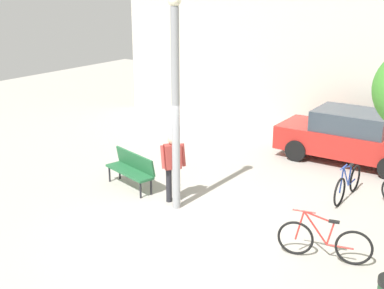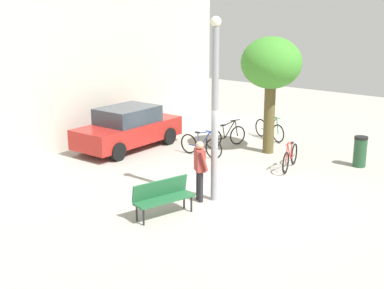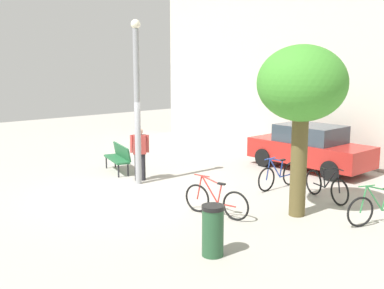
# 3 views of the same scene
# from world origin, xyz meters

# --- Properties ---
(ground_plane) EXTENTS (36.00, 36.00, 0.00)m
(ground_plane) POSITION_xyz_m (0.00, 0.00, 0.00)
(ground_plane) COLOR #A8A399
(building_facade) EXTENTS (16.66, 2.00, 8.06)m
(building_facade) POSITION_xyz_m (0.00, 9.06, 4.03)
(building_facade) COLOR beige
(building_facade) RESTS_ON ground_plane
(lamppost) EXTENTS (0.28, 0.28, 4.89)m
(lamppost) POSITION_xyz_m (-0.75, 0.98, 2.61)
(lamppost) COLOR gray
(lamppost) RESTS_ON ground_plane
(person_by_lamppost) EXTENTS (0.54, 0.61, 1.67)m
(person_by_lamppost) POSITION_xyz_m (-1.05, 1.24, 0.97)
(person_by_lamppost) COLOR #232328
(person_by_lamppost) RESTS_ON ground_plane
(park_bench) EXTENTS (1.67, 0.85, 0.92)m
(park_bench) POSITION_xyz_m (-2.45, 1.33, 0.55)
(park_bench) COLOR #236038
(park_bench) RESTS_ON ground_plane
(plaza_tree) EXTENTS (2.10, 2.10, 4.10)m
(plaza_tree) POSITION_xyz_m (4.22, 2.28, 3.12)
(plaza_tree) COLOR brown
(plaza_tree) RESTS_ON ground_plane
(bicycle_blue) EXTENTS (0.08, 1.81, 0.97)m
(bicycle_blue) POSITION_xyz_m (2.34, 3.85, 0.38)
(bicycle_blue) COLOR black
(bicycle_blue) RESTS_ON ground_plane
(bicycle_red) EXTENTS (1.76, 0.51, 0.97)m
(bicycle_red) POSITION_xyz_m (2.99, 0.72, 0.38)
(bicycle_red) COLOR black
(bicycle_red) RESTS_ON ground_plane
(bicycle_green) EXTENTS (0.71, 1.70, 0.97)m
(bicycle_green) POSITION_xyz_m (5.85, 3.20, 0.38)
(bicycle_green) COLOR black
(bicycle_green) RESTS_ON ground_plane
(bicycle_black) EXTENTS (1.74, 0.60, 0.97)m
(bicycle_black) POSITION_xyz_m (3.93, 3.92, 0.38)
(bicycle_black) COLOR black
(bicycle_black) RESTS_ON ground_plane
(parked_car_red) EXTENTS (4.25, 1.91, 1.55)m
(parked_car_red) POSITION_xyz_m (1.45, 6.55, 0.77)
(parked_car_red) COLOR #AD231E
(parked_car_red) RESTS_ON ground_plane
(trash_bin) EXTENTS (0.44, 0.44, 1.01)m
(trash_bin) POSITION_xyz_m (4.67, -0.92, 0.51)
(trash_bin) COLOR #234C2D
(trash_bin) RESTS_ON ground_plane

